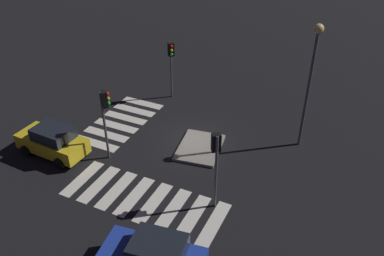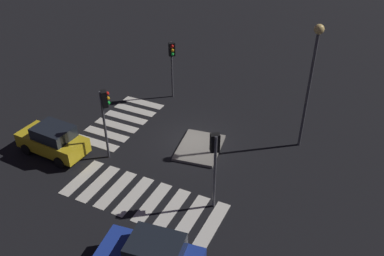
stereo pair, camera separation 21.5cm
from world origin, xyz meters
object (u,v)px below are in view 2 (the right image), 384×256
(traffic_light_south, at_px, (172,57))
(traffic_light_east, at_px, (105,108))
(traffic_light_north, at_px, (215,153))
(street_lamp, at_px, (312,68))
(car_yellow, at_px, (53,140))
(traffic_island, at_px, (200,148))

(traffic_light_south, height_order, traffic_light_east, traffic_light_east)
(traffic_light_north, distance_m, street_lamp, 8.06)
(street_lamp, bearing_deg, car_yellow, -60.95)
(car_yellow, bearing_deg, traffic_light_north, -176.90)
(street_lamp, bearing_deg, traffic_island, -60.14)
(traffic_light_north, height_order, traffic_light_east, traffic_light_east)
(car_yellow, xyz_separation_m, traffic_light_north, (-0.08, 10.51, 2.38))
(traffic_light_north, relative_size, traffic_light_south, 1.00)
(traffic_light_north, bearing_deg, traffic_light_south, 1.63)
(traffic_island, bearing_deg, car_yellow, -61.53)
(traffic_island, xyz_separation_m, car_yellow, (4.24, -7.82, 0.85))
(car_yellow, bearing_deg, traffic_light_south, -106.09)
(car_yellow, bearing_deg, traffic_island, -148.88)
(car_yellow, distance_m, traffic_light_east, 4.29)
(traffic_light_south, distance_m, traffic_light_east, 8.22)
(traffic_light_east, bearing_deg, car_yellow, 155.24)
(street_lamp, bearing_deg, traffic_light_north, -20.86)
(traffic_light_east, relative_size, street_lamp, 0.57)
(traffic_light_east, xyz_separation_m, street_lamp, (-6.20, 9.97, 1.93))
(traffic_island, bearing_deg, street_lamp, 119.86)
(street_lamp, bearing_deg, traffic_light_south, -101.30)
(car_yellow, height_order, traffic_light_north, traffic_light_north)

